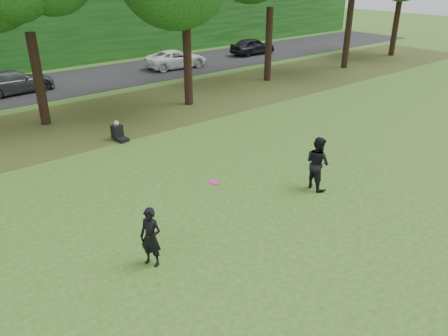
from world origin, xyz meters
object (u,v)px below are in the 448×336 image
at_px(player_left, 151,237).
at_px(frisbee, 213,183).
at_px(seated_person, 118,133).
at_px(player_right, 318,163).

relative_size(player_left, frisbee, 4.25).
xyz_separation_m(frisbee, seated_person, (1.35, 8.20, -1.29)).
bearing_deg(player_left, seated_person, 130.75).
distance_m(player_right, seated_person, 8.67).
height_order(player_left, seated_person, player_left).
bearing_deg(player_right, frisbee, 98.48).
height_order(player_left, frisbee, frisbee).
relative_size(player_left, player_right, 0.87).
relative_size(frisbee, seated_person, 0.44).
relative_size(player_right, frisbee, 4.90).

